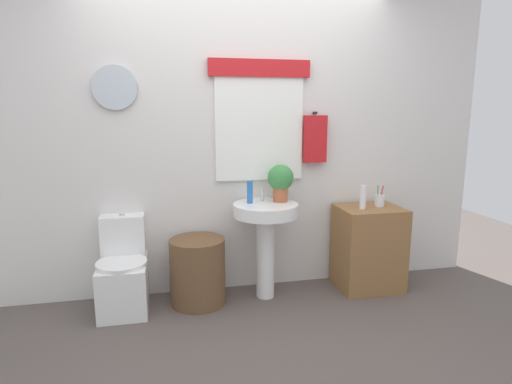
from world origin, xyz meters
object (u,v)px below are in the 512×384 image
at_px(lotion_bottle, 363,197).
at_px(wooden_cabinet, 368,248).
at_px(potted_plant, 281,180).
at_px(laundry_hamper, 198,271).
at_px(soap_bottle, 250,192).
at_px(toothbrush_cup, 380,200).
at_px(toilet, 124,274).
at_px(pedestal_sink, 266,227).

bearing_deg(lotion_bottle, wooden_cabinet, 23.08).
bearing_deg(potted_plant, laundry_hamper, -175.10).
distance_m(soap_bottle, toothbrush_cup, 1.15).
bearing_deg(toilet, soap_bottle, 0.90).
bearing_deg(lotion_bottle, pedestal_sink, 177.25).
xyz_separation_m(wooden_cabinet, lotion_bottle, (-0.09, -0.04, 0.46)).
bearing_deg(lotion_bottle, toothbrush_cup, 17.77).
relative_size(wooden_cabinet, soap_bottle, 3.91).
bearing_deg(wooden_cabinet, pedestal_sink, 180.00).
relative_size(laundry_hamper, lotion_bottle, 2.64).
height_order(potted_plant, toothbrush_cup, potted_plant).
height_order(toilet, lotion_bottle, lotion_bottle).
bearing_deg(soap_bottle, potted_plant, 2.20).
distance_m(laundry_hamper, wooden_cabinet, 1.49).
distance_m(wooden_cabinet, potted_plant, 1.00).
distance_m(pedestal_sink, potted_plant, 0.40).
relative_size(laundry_hamper, potted_plant, 1.75).
relative_size(potted_plant, toothbrush_cup, 1.66).
relative_size(lotion_bottle, toothbrush_cup, 1.10).
height_order(toilet, toothbrush_cup, toothbrush_cup).
relative_size(soap_bottle, lotion_bottle, 0.91).
xyz_separation_m(soap_bottle, potted_plant, (0.26, 0.01, 0.09)).
relative_size(wooden_cabinet, potted_plant, 2.35).
bearing_deg(pedestal_sink, lotion_bottle, -2.75).
xyz_separation_m(pedestal_sink, lotion_bottle, (0.83, -0.04, 0.22)).
bearing_deg(toothbrush_cup, laundry_hamper, -179.27).
bearing_deg(pedestal_sink, soap_bottle, 157.38).
xyz_separation_m(potted_plant, lotion_bottle, (0.69, -0.10, -0.15)).
bearing_deg(pedestal_sink, toothbrush_cup, 1.13).
bearing_deg(laundry_hamper, toilet, 176.61).
distance_m(toilet, lotion_bottle, 2.04).
relative_size(toilet, toothbrush_cup, 4.00).
bearing_deg(wooden_cabinet, soap_bottle, 177.26).
xyz_separation_m(toilet, laundry_hamper, (0.57, -0.03, -0.01)).
distance_m(soap_bottle, lotion_bottle, 0.96).
height_order(laundry_hamper, soap_bottle, soap_bottle).
distance_m(pedestal_sink, toothbrush_cup, 1.03).
height_order(pedestal_sink, toothbrush_cup, toothbrush_cup).
height_order(laundry_hamper, lotion_bottle, lotion_bottle).
xyz_separation_m(laundry_hamper, wooden_cabinet, (1.48, 0.00, 0.09)).
distance_m(laundry_hamper, pedestal_sink, 0.65).
distance_m(lotion_bottle, toothbrush_cup, 0.20).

